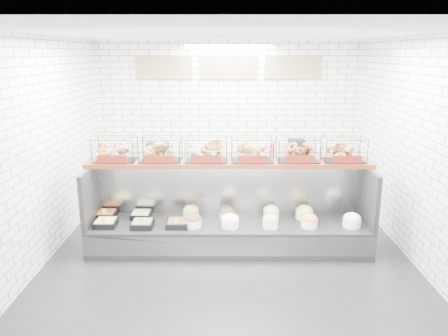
{
  "coord_description": "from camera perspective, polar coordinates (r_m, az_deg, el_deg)",
  "views": [
    {
      "loc": [
        -0.05,
        -5.6,
        2.77
      ],
      "look_at": [
        -0.07,
        0.45,
        1.17
      ],
      "focal_mm": 35.0,
      "sensor_mm": 36.0,
      "label": 1
    }
  ],
  "objects": [
    {
      "name": "bagel_shelf",
      "position": [
        6.28,
        0.68,
        2.08
      ],
      "size": [
        4.1,
        0.5,
        0.4
      ],
      "color": "#4A1D10",
      "rests_on": "display_case"
    },
    {
      "name": "ground",
      "position": [
        6.25,
        0.68,
        -11.5
      ],
      "size": [
        5.5,
        5.5,
        0.0
      ],
      "primitive_type": "plane",
      "color": "black",
      "rests_on": "ground"
    },
    {
      "name": "prep_counter",
      "position": [
        8.36,
        0.53,
        -1.18
      ],
      "size": [
        4.0,
        0.6,
        1.2
      ],
      "color": "#93969B",
      "rests_on": "ground"
    },
    {
      "name": "display_case",
      "position": [
        6.43,
        0.68,
        -7.52
      ],
      "size": [
        4.0,
        0.9,
        1.2
      ],
      "color": "black",
      "rests_on": "ground"
    },
    {
      "name": "room_shell",
      "position": [
        6.25,
        0.69,
        8.26
      ],
      "size": [
        5.02,
        5.51,
        3.01
      ],
      "color": "white",
      "rests_on": "ground"
    }
  ]
}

